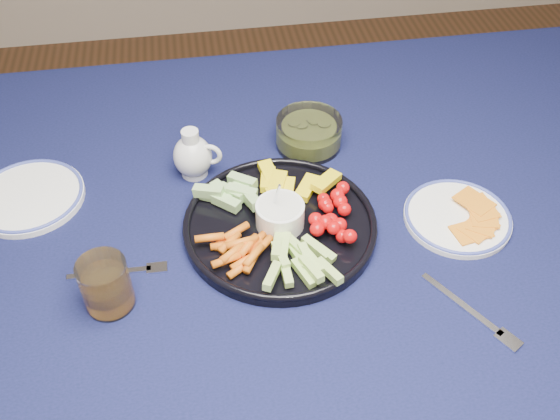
{
  "coord_description": "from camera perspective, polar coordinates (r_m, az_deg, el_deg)",
  "views": [
    {
      "loc": [
        -0.22,
        -0.79,
        1.54
      ],
      "look_at": [
        -0.1,
        -0.05,
        0.8
      ],
      "focal_mm": 40.0,
      "sensor_mm": 36.0,
      "label": 1
    }
  ],
  "objects": [
    {
      "name": "crudite_platter",
      "position": [
        1.07,
        -0.12,
        -1.09
      ],
      "size": [
        0.34,
        0.34,
        0.11
      ],
      "color": "black",
      "rests_on": "dining_table"
    },
    {
      "name": "juice_tumbler",
      "position": [
        0.99,
        -15.57,
        -6.81
      ],
      "size": [
        0.08,
        0.08,
        0.09
      ],
      "color": "white",
      "rests_on": "dining_table"
    },
    {
      "name": "fork_right",
      "position": [
        1.01,
        17.58,
        -9.27
      ],
      "size": [
        0.11,
        0.16,
        0.0
      ],
      "color": "silver",
      "rests_on": "dining_table"
    },
    {
      "name": "cheese_plate",
      "position": [
        1.14,
        15.94,
        -0.52
      ],
      "size": [
        0.19,
        0.19,
        0.02
      ],
      "color": "white",
      "rests_on": "dining_table"
    },
    {
      "name": "side_plate_extra",
      "position": [
        1.22,
        -21.97,
        1.17
      ],
      "size": [
        0.2,
        0.2,
        0.02
      ],
      "color": "white",
      "rests_on": "dining_table"
    },
    {
      "name": "fork_left",
      "position": [
        1.05,
        -13.89,
        -5.46
      ],
      "size": [
        0.16,
        0.02,
        0.0
      ],
      "color": "silver",
      "rests_on": "dining_table"
    },
    {
      "name": "dining_table",
      "position": [
        1.2,
        4.35,
        -2.26
      ],
      "size": [
        1.67,
        1.07,
        0.75
      ],
      "color": "#4A2B18",
      "rests_on": "ground"
    },
    {
      "name": "pickle_bowl",
      "position": [
        1.24,
        2.65,
        6.97
      ],
      "size": [
        0.13,
        0.13,
        0.06
      ],
      "color": "white",
      "rests_on": "dining_table"
    },
    {
      "name": "creamer_pitcher",
      "position": [
        1.17,
        -7.93,
        4.93
      ],
      "size": [
        0.09,
        0.07,
        0.1
      ],
      "color": "silver",
      "rests_on": "dining_table"
    }
  ]
}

